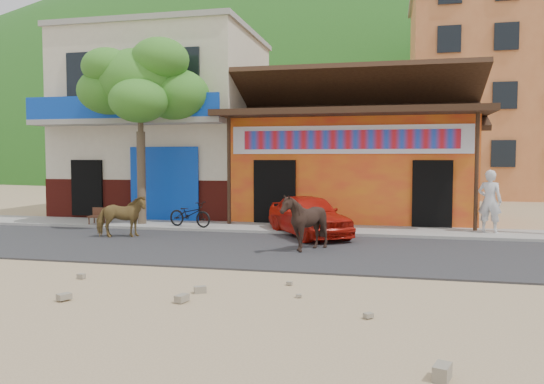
{
  "coord_description": "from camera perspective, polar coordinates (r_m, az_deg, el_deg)",
  "views": [
    {
      "loc": [
        3.38,
        -10.09,
        2.25
      ],
      "look_at": [
        0.41,
        3.0,
        1.4
      ],
      "focal_mm": 35.0,
      "sensor_mm": 36.0,
      "label": 1
    }
  ],
  "objects": [
    {
      "name": "hillside",
      "position": [
        80.75,
        10.47,
        10.51
      ],
      "size": [
        100.0,
        40.0,
        24.0
      ],
      "primitive_type": "ellipsoid",
      "color": "#194C14",
      "rests_on": "ground"
    },
    {
      "name": "dance_club",
      "position": [
        20.14,
        8.86,
        2.3
      ],
      "size": [
        8.0,
        6.0,
        3.6
      ],
      "primitive_type": "cube",
      "color": "orange",
      "rests_on": "ground"
    },
    {
      "name": "scooter",
      "position": [
        16.72,
        -8.82,
        -2.37
      ],
      "size": [
        1.59,
        0.87,
        0.79
      ],
      "primitive_type": "imported",
      "rotation": [
        0.0,
        0.0,
        1.33
      ],
      "color": "black",
      "rests_on": "sidewalk"
    },
    {
      "name": "cafe_chair_left",
      "position": [
        18.18,
        -18.34,
        -1.74
      ],
      "size": [
        0.5,
        0.5,
        0.98
      ],
      "primitive_type": null,
      "rotation": [
        0.0,
        0.0,
        0.09
      ],
      "color": "#52271B",
      "rests_on": "sidewalk"
    },
    {
      "name": "apartment_front",
      "position": [
        34.76,
        22.34,
        9.56
      ],
      "size": [
        9.0,
        9.0,
        12.0
      ],
      "primitive_type": "cube",
      "color": "#CC723F",
      "rests_on": "ground"
    },
    {
      "name": "tree",
      "position": [
        17.8,
        -13.94,
        6.32
      ],
      "size": [
        3.0,
        3.0,
        6.0
      ],
      "primitive_type": null,
      "color": "#2D721E",
      "rests_on": "sidewalk"
    },
    {
      "name": "pedestrian",
      "position": [
        16.46,
        22.37,
        -0.91
      ],
      "size": [
        0.77,
        0.64,
        1.81
      ],
      "primitive_type": "imported",
      "rotation": [
        0.0,
        0.0,
        2.78
      ],
      "color": "silver",
      "rests_on": "sidewalk"
    },
    {
      "name": "cow_dark",
      "position": [
        12.69,
        3.51,
        -3.27
      ],
      "size": [
        1.5,
        1.41,
        1.38
      ],
      "primitive_type": "imported",
      "rotation": [
        0.0,
        0.0,
        -1.3
      ],
      "color": "black",
      "rests_on": "road"
    },
    {
      "name": "red_car",
      "position": [
        15.16,
        3.96,
        -2.49
      ],
      "size": [
        3.1,
        3.71,
        1.2
      ],
      "primitive_type": "imported",
      "rotation": [
        0.0,
        0.0,
        0.58
      ],
      "color": "red",
      "rests_on": "road"
    },
    {
      "name": "ground",
      "position": [
        10.88,
        -5.66,
        -8.34
      ],
      "size": [
        120.0,
        120.0,
        0.0
      ],
      "primitive_type": "plane",
      "color": "#9E825B",
      "rests_on": "ground"
    },
    {
      "name": "cafe_building",
      "position": [
        22.0,
        -11.12,
        6.82
      ],
      "size": [
        7.0,
        6.0,
        7.0
      ],
      "primitive_type": "cube",
      "color": "beige",
      "rests_on": "ground"
    },
    {
      "name": "sidewalk",
      "position": [
        16.59,
        0.92,
        -3.96
      ],
      "size": [
        60.0,
        2.0,
        0.12
      ],
      "primitive_type": "cube",
      "color": "gray",
      "rests_on": "ground"
    },
    {
      "name": "cafe_chair_right",
      "position": [
        18.56,
        -17.65,
        -1.91
      ],
      "size": [
        0.51,
        0.51,
        0.79
      ],
      "primitive_type": null,
      "rotation": [
        0.0,
        0.0,
        0.59
      ],
      "color": "#4D2D19",
      "rests_on": "sidewalk"
    },
    {
      "name": "cow_tan",
      "position": [
        15.44,
        -15.92,
        -2.55
      ],
      "size": [
        1.52,
        1.11,
        1.17
      ],
      "primitive_type": "imported",
      "rotation": [
        0.0,
        0.0,
        1.96
      ],
      "color": "olive",
      "rests_on": "road"
    },
    {
      "name": "road",
      "position": [
        13.23,
        -2.22,
        -6.09
      ],
      "size": [
        60.0,
        5.0,
        0.04
      ],
      "primitive_type": "cube",
      "color": "#28282B",
      "rests_on": "ground"
    }
  ]
}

